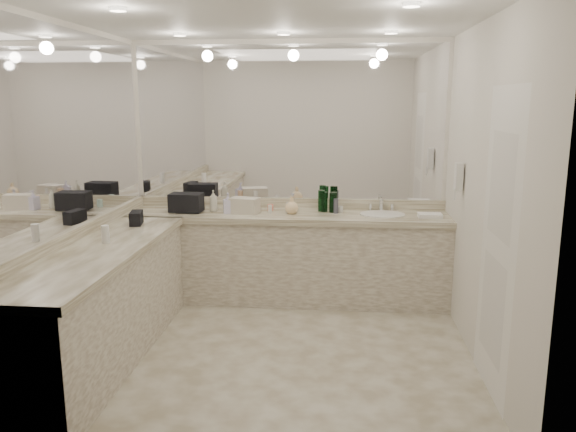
# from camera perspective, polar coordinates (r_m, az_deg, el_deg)

# --- Properties ---
(floor) EXTENTS (3.20, 3.20, 0.00)m
(floor) POSITION_cam_1_polar(r_m,az_deg,el_deg) (4.73, -1.58, -13.33)
(floor) COLOR beige
(floor) RESTS_ON ground
(ceiling) EXTENTS (3.20, 3.20, 0.00)m
(ceiling) POSITION_cam_1_polar(r_m,az_deg,el_deg) (4.33, -1.78, 19.61)
(ceiling) COLOR white
(ceiling) RESTS_ON floor
(wall_back) EXTENTS (3.20, 0.02, 2.60)m
(wall_back) POSITION_cam_1_polar(r_m,az_deg,el_deg) (5.83, 0.11, 4.76)
(wall_back) COLOR silver
(wall_back) RESTS_ON floor
(wall_left) EXTENTS (0.02, 3.00, 2.60)m
(wall_left) POSITION_cam_1_polar(r_m,az_deg,el_deg) (4.81, -20.97, 2.51)
(wall_left) COLOR silver
(wall_left) RESTS_ON floor
(wall_right) EXTENTS (0.02, 3.00, 2.60)m
(wall_right) POSITION_cam_1_polar(r_m,az_deg,el_deg) (4.45, 19.25, 1.95)
(wall_right) COLOR silver
(wall_right) RESTS_ON floor
(vanity_back_base) EXTENTS (3.20, 0.60, 0.84)m
(vanity_back_base) POSITION_cam_1_polar(r_m,az_deg,el_deg) (5.71, -0.17, -4.41)
(vanity_back_base) COLOR beige
(vanity_back_base) RESTS_ON floor
(vanity_back_top) EXTENTS (3.20, 0.64, 0.06)m
(vanity_back_top) POSITION_cam_1_polar(r_m,az_deg,el_deg) (5.59, -0.18, -0.01)
(vanity_back_top) COLOR beige
(vanity_back_top) RESTS_ON vanity_back_base
(vanity_left_base) EXTENTS (0.60, 2.40, 0.84)m
(vanity_left_base) POSITION_cam_1_polar(r_m,az_deg,el_deg) (4.64, -18.44, -8.89)
(vanity_left_base) COLOR beige
(vanity_left_base) RESTS_ON floor
(vanity_left_top) EXTENTS (0.64, 2.42, 0.06)m
(vanity_left_top) POSITION_cam_1_polar(r_m,az_deg,el_deg) (4.50, -18.69, -3.52)
(vanity_left_top) COLOR beige
(vanity_left_top) RESTS_ON vanity_left_base
(backsplash_back) EXTENTS (3.20, 0.04, 0.10)m
(backsplash_back) POSITION_cam_1_polar(r_m,az_deg,el_deg) (5.86, 0.09, 1.33)
(backsplash_back) COLOR beige
(backsplash_back) RESTS_ON vanity_back_top
(backsplash_left) EXTENTS (0.04, 3.00, 0.10)m
(backsplash_left) POSITION_cam_1_polar(r_m,az_deg,el_deg) (4.86, -20.46, -1.56)
(backsplash_left) COLOR beige
(backsplash_left) RESTS_ON vanity_left_top
(mirror_back) EXTENTS (3.12, 0.01, 1.55)m
(mirror_back) POSITION_cam_1_polar(r_m,az_deg,el_deg) (5.78, 0.10, 9.42)
(mirror_back) COLOR white
(mirror_back) RESTS_ON wall_back
(mirror_left) EXTENTS (0.01, 2.92, 1.55)m
(mirror_left) POSITION_cam_1_polar(r_m,az_deg,el_deg) (4.76, -21.26, 8.17)
(mirror_left) COLOR white
(mirror_left) RESTS_ON wall_left
(sink) EXTENTS (0.44, 0.44, 0.03)m
(sink) POSITION_cam_1_polar(r_m,az_deg,el_deg) (5.59, 9.58, 0.08)
(sink) COLOR white
(sink) RESTS_ON vanity_back_top
(faucet) EXTENTS (0.24, 0.16, 0.14)m
(faucet) POSITION_cam_1_polar(r_m,az_deg,el_deg) (5.78, 9.45, 1.23)
(faucet) COLOR silver
(faucet) RESTS_ON vanity_back_top
(wall_phone) EXTENTS (0.06, 0.10, 0.24)m
(wall_phone) POSITION_cam_1_polar(r_m,az_deg,el_deg) (5.11, 16.95, 3.84)
(wall_phone) COLOR white
(wall_phone) RESTS_ON wall_right
(door) EXTENTS (0.02, 0.82, 2.10)m
(door) POSITION_cam_1_polar(r_m,az_deg,el_deg) (4.02, 20.51, -2.76)
(door) COLOR white
(door) RESTS_ON wall_right
(black_toiletry_bag) EXTENTS (0.33, 0.22, 0.18)m
(black_toiletry_bag) POSITION_cam_1_polar(r_m,az_deg,el_deg) (5.71, -10.29, 1.28)
(black_toiletry_bag) COLOR black
(black_toiletry_bag) RESTS_ON vanity_back_top
(black_bag_spill) EXTENTS (0.14, 0.23, 0.12)m
(black_bag_spill) POSITION_cam_1_polar(r_m,az_deg,el_deg) (5.24, -15.16, -0.21)
(black_bag_spill) COLOR black
(black_bag_spill) RESTS_ON vanity_left_top
(cream_cosmetic_case) EXTENTS (0.31, 0.23, 0.16)m
(cream_cosmetic_case) POSITION_cam_1_polar(r_m,az_deg,el_deg) (5.58, -4.43, 1.09)
(cream_cosmetic_case) COLOR beige
(cream_cosmetic_case) RESTS_ON vanity_back_top
(hand_towel) EXTENTS (0.22, 0.15, 0.04)m
(hand_towel) POSITION_cam_1_polar(r_m,az_deg,el_deg) (5.54, 14.23, 0.04)
(hand_towel) COLOR white
(hand_towel) RESTS_ON vanity_back_top
(lotion_left) EXTENTS (0.06, 0.06, 0.14)m
(lotion_left) POSITION_cam_1_polar(r_m,az_deg,el_deg) (4.63, -18.06, -1.77)
(lotion_left) COLOR white
(lotion_left) RESTS_ON vanity_left_top
(soap_bottle_a) EXTENTS (0.10, 0.10, 0.22)m
(soap_bottle_a) POSITION_cam_1_polar(r_m,az_deg,el_deg) (5.70, -7.59, 1.55)
(soap_bottle_a) COLOR beige
(soap_bottle_a) RESTS_ON vanity_back_top
(soap_bottle_b) EXTENTS (0.12, 0.12, 0.20)m
(soap_bottle_b) POSITION_cam_1_polar(r_m,az_deg,el_deg) (5.59, -6.12, 1.31)
(soap_bottle_b) COLOR silver
(soap_bottle_b) RESTS_ON vanity_back_top
(soap_bottle_c) EXTENTS (0.15, 0.15, 0.17)m
(soap_bottle_c) POSITION_cam_1_polar(r_m,az_deg,el_deg) (5.54, 0.38, 1.11)
(soap_bottle_c) COLOR beige
(soap_bottle_c) RESTS_ON vanity_back_top
(green_bottle_0) EXTENTS (0.07, 0.07, 0.22)m
(green_bottle_0) POSITION_cam_1_polar(r_m,az_deg,el_deg) (5.67, 3.42, 1.56)
(green_bottle_0) COLOR #0D4519
(green_bottle_0) RESTS_ON vanity_back_top
(green_bottle_1) EXTENTS (0.07, 0.07, 0.20)m
(green_bottle_1) POSITION_cam_1_polar(r_m,az_deg,el_deg) (5.62, 4.59, 1.37)
(green_bottle_1) COLOR #0D4519
(green_bottle_1) RESTS_ON vanity_back_top
(green_bottle_2) EXTENTS (0.07, 0.07, 0.20)m
(green_bottle_2) POSITION_cam_1_polar(r_m,az_deg,el_deg) (5.64, 4.69, 1.41)
(green_bottle_2) COLOR #0D4519
(green_bottle_2) RESTS_ON vanity_back_top
(green_bottle_3) EXTENTS (0.06, 0.06, 0.20)m
(green_bottle_3) POSITION_cam_1_polar(r_m,az_deg,el_deg) (5.64, 3.72, 1.43)
(green_bottle_3) COLOR #0D4519
(green_bottle_3) RESTS_ON vanity_back_top
(amenity_bottle_0) EXTENTS (0.04, 0.04, 0.08)m
(amenity_bottle_0) POSITION_cam_1_polar(r_m,az_deg,el_deg) (5.59, -1.84, 0.72)
(amenity_bottle_0) COLOR white
(amenity_bottle_0) RESTS_ON vanity_back_top
(amenity_bottle_1) EXTENTS (0.06, 0.06, 0.06)m
(amenity_bottle_1) POSITION_cam_1_polar(r_m,az_deg,el_deg) (5.72, -1.79, 0.88)
(amenity_bottle_1) COLOR #E57F66
(amenity_bottle_1) RESTS_ON vanity_back_top
(amenity_bottle_2) EXTENTS (0.05, 0.05, 0.15)m
(amenity_bottle_2) POSITION_cam_1_polar(r_m,az_deg,el_deg) (5.58, 4.89, 1.02)
(amenity_bottle_2) COLOR #3F3F4C
(amenity_bottle_2) RESTS_ON vanity_back_top
(amenity_bottle_3) EXTENTS (0.07, 0.07, 0.13)m
(amenity_bottle_3) POSITION_cam_1_polar(r_m,az_deg,el_deg) (5.69, -5.72, 1.13)
(amenity_bottle_3) COLOR #E0B28C
(amenity_bottle_3) RESTS_ON vanity_back_top
(amenity_bottle_4) EXTENTS (0.06, 0.06, 0.08)m
(amenity_bottle_4) POSITION_cam_1_polar(r_m,az_deg,el_deg) (5.94, -11.54, 1.16)
(amenity_bottle_4) COLOR silver
(amenity_bottle_4) RESTS_ON vanity_back_top
(amenity_bottle_5) EXTENTS (0.05, 0.05, 0.06)m
(amenity_bottle_5) POSITION_cam_1_polar(r_m,az_deg,el_deg) (5.65, 5.35, 0.70)
(amenity_bottle_5) COLOR white
(amenity_bottle_5) RESTS_ON vanity_back_top
(amenity_bottle_6) EXTENTS (0.04, 0.04, 0.10)m
(amenity_bottle_6) POSITION_cam_1_polar(r_m,az_deg,el_deg) (5.59, 0.03, 0.84)
(amenity_bottle_6) COLOR silver
(amenity_bottle_6) RESTS_ON vanity_back_top
(amenity_bottle_7) EXTENTS (0.05, 0.05, 0.13)m
(amenity_bottle_7) POSITION_cam_1_polar(r_m,az_deg,el_deg) (5.65, -4.14, 1.09)
(amenity_bottle_7) COLOR white
(amenity_bottle_7) RESTS_ON vanity_back_top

